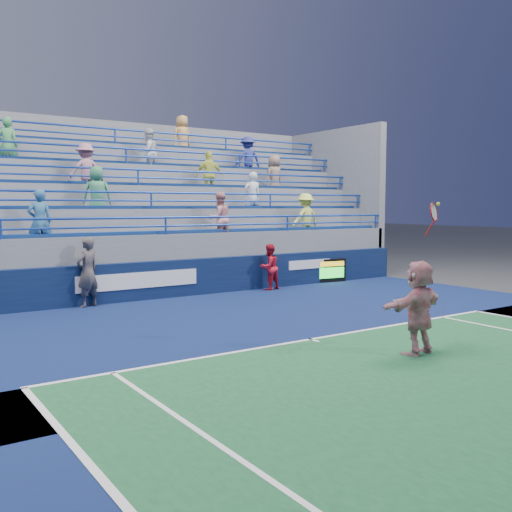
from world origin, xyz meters
TOP-DOWN VIEW (x-y plane):
  - ground at (0.00, 0.00)m, footprint 120.00×120.00m
  - sponsor_wall at (0.00, 6.50)m, footprint 18.00×0.32m
  - bleacher_stand at (0.00, 10.27)m, footprint 18.00×5.60m
  - serve_speed_board at (6.16, 6.35)m, footprint 1.21×0.28m
  - tennis_player at (0.92, -1.92)m, footprint 1.64×0.70m
  - line_judge at (-2.49, 6.24)m, footprint 0.81×0.70m
  - ball_girl at (3.30, 6.07)m, footprint 0.79×0.66m

SIDE VIEW (x-z plane):
  - ground at x=0.00m, z-range 0.00..0.00m
  - serve_speed_board at x=6.16m, z-range 0.00..0.83m
  - sponsor_wall at x=0.00m, z-range 0.00..1.10m
  - ball_girl at x=3.30m, z-range 0.00..1.48m
  - tennis_player at x=0.92m, z-range -0.52..2.24m
  - line_judge at x=-2.49m, z-range 0.00..1.88m
  - bleacher_stand at x=0.00m, z-range -1.52..4.61m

